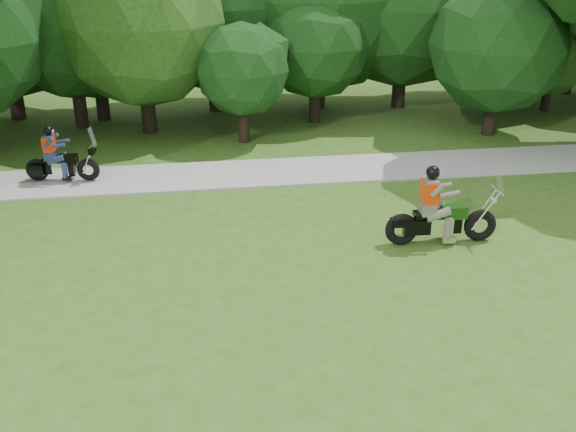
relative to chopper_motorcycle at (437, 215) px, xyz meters
name	(u,v)px	position (x,y,z in m)	size (l,w,h in m)	color
ground	(374,335)	(-2.19, -3.16, -0.64)	(100.00, 100.00, 0.00)	#345317
walkway	(296,171)	(-2.19, 4.84, -0.61)	(60.00, 2.20, 0.06)	gray
tree_line	(265,9)	(-2.21, 11.60, 3.02)	(40.14, 11.54, 7.56)	black
chopper_motorcycle	(437,215)	(0.00, 0.00, 0.00)	(2.42, 0.64, 1.73)	black
touring_motorcycle	(57,161)	(-8.51, 4.95, -0.04)	(1.95, 0.75, 1.49)	black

